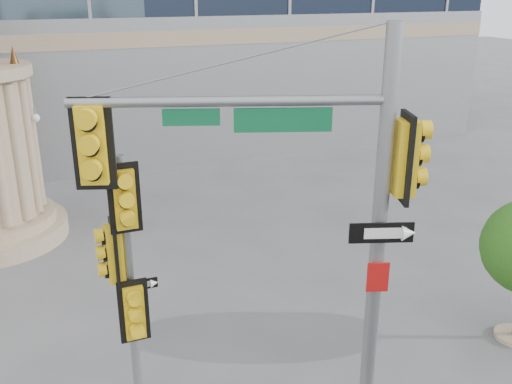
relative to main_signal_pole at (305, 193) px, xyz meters
name	(u,v)px	position (x,y,z in m)	size (l,w,h in m)	color
ground	(307,367)	(0.71, 1.03, -4.14)	(120.00, 120.00, 0.00)	#545456
main_signal_pole	(305,193)	(0.00, 0.00, 0.00)	(4.99, 2.10, 6.67)	slate
secondary_signal_pole	(126,268)	(-2.61, 1.30, -1.41)	(0.79, 0.59, 4.63)	slate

